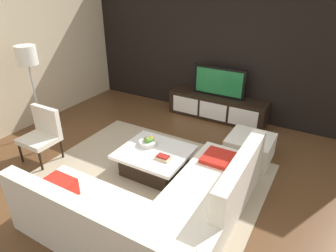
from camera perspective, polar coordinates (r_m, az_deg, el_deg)
name	(u,v)px	position (r m, az deg, el deg)	size (l,w,h in m)	color
ground_plane	(157,177)	(4.53, -2.15, -9.78)	(14.00, 14.00, 0.00)	brown
feature_wall_back	(227,49)	(6.22, 11.34, 14.33)	(6.40, 0.12, 2.80)	black
side_wall_left	(14,56)	(6.24, -27.68, 11.87)	(0.12, 5.20, 2.80)	beige
area_rug	(151,175)	(4.58, -3.22, -9.35)	(3.29, 2.46, 0.01)	tan
media_console	(217,107)	(6.30, 9.46, 3.61)	(2.05, 0.49, 0.50)	black
television	(219,82)	(6.10, 9.85, 8.38)	(1.09, 0.06, 0.61)	black
sectional_couch	(156,208)	(3.60, -2.35, -15.58)	(2.30, 2.42, 0.81)	silver
coffee_table	(155,161)	(4.53, -2.60, -6.71)	(1.03, 0.92, 0.38)	black
accent_chair_near	(42,131)	(5.15, -23.09, -0.91)	(0.56, 0.50, 0.87)	black
floor_lamp	(27,60)	(5.66, -25.52, 11.36)	(0.34, 0.34, 1.68)	#A5A5AA
ottoman	(250,148)	(5.02, 15.48, -4.11)	(0.70, 0.70, 0.40)	silver
fruit_bowl	(148,142)	(4.56, -3.87, -3.06)	(0.28, 0.28, 0.14)	silver
book_stack	(163,158)	(4.23, -0.97, -6.11)	(0.22, 0.15, 0.05)	#CCB78C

